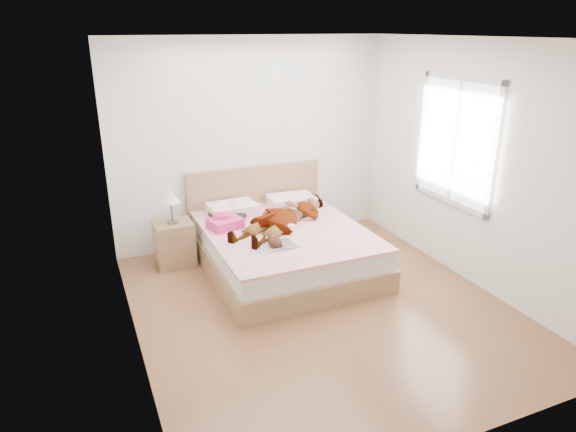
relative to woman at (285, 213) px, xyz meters
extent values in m
plane|color=#54301A|center=(-0.08, -1.13, -0.63)|extent=(4.00, 4.00, 0.00)
imported|color=white|center=(0.00, 0.00, 0.00)|extent=(1.74, 1.49, 0.23)
ellipsoid|color=black|center=(-0.57, 0.45, -0.07)|extent=(0.51, 0.60, 0.08)
cube|color=silver|center=(-0.50, 0.40, 0.08)|extent=(0.10, 0.11, 0.06)
plane|color=white|center=(-0.08, -1.13, 1.97)|extent=(4.00, 4.00, 0.00)
plane|color=white|center=(-0.08, 0.87, 0.67)|extent=(3.60, 0.00, 3.60)
plane|color=silver|center=(-0.08, -3.13, 0.67)|extent=(3.60, 0.00, 3.60)
plane|color=silver|center=(-1.88, -1.13, 0.67)|extent=(0.00, 4.00, 4.00)
plane|color=white|center=(1.72, -1.13, 0.67)|extent=(0.00, 4.00, 4.00)
cube|color=white|center=(1.70, -0.83, 0.87)|extent=(0.02, 1.10, 1.30)
cube|color=silver|center=(1.70, -1.41, 0.87)|extent=(0.04, 0.06, 1.42)
cube|color=silver|center=(1.70, -0.25, 0.87)|extent=(0.04, 0.06, 1.42)
cube|color=silver|center=(1.70, -0.83, 0.19)|extent=(0.04, 1.22, 0.06)
cube|color=silver|center=(1.70, -0.83, 1.55)|extent=(0.04, 1.22, 0.06)
cube|color=silver|center=(1.69, -0.83, 0.87)|extent=(0.03, 0.04, 1.30)
cube|color=olive|center=(-0.08, -0.18, -0.50)|extent=(1.78, 2.08, 0.26)
cube|color=silver|center=(-0.08, -0.18, -0.26)|extent=(1.70, 2.00, 0.22)
cube|color=white|center=(-0.08, -0.18, -0.13)|extent=(1.74, 2.04, 0.03)
cube|color=brown|center=(-0.08, 0.83, -0.13)|extent=(1.80, 0.07, 1.00)
cube|color=white|center=(-0.48, 0.54, -0.05)|extent=(0.61, 0.44, 0.13)
cube|color=white|center=(0.32, 0.54, -0.05)|extent=(0.60, 0.43, 0.13)
cube|color=#FF45AA|center=(-0.70, 0.11, -0.06)|extent=(0.42, 0.36, 0.12)
ellipsoid|color=#EE408B|center=(-0.72, 0.16, 0.02)|extent=(0.23, 0.19, 0.11)
cube|color=white|center=(-0.36, -0.62, -0.11)|extent=(0.44, 0.30, 0.01)
cube|color=white|center=(-0.47, -0.62, -0.10)|extent=(0.22, 0.29, 0.02)
cube|color=#282828|center=(-0.24, -0.61, -0.10)|extent=(0.22, 0.29, 0.02)
cylinder|color=white|center=(-0.07, -0.35, -0.07)|extent=(0.11, 0.11, 0.10)
torus|color=white|center=(-0.02, -0.36, -0.06)|extent=(0.07, 0.03, 0.07)
cylinder|color=black|center=(-0.07, -0.35, -0.02)|extent=(0.09, 0.09, 0.00)
ellipsoid|color=black|center=(-0.38, -0.64, -0.06)|extent=(0.16, 0.18, 0.12)
ellipsoid|color=beige|center=(-0.38, -0.66, -0.05)|extent=(0.09, 0.09, 0.06)
sphere|color=black|center=(-0.40, -0.56, -0.05)|extent=(0.09, 0.09, 0.09)
sphere|color=#FFA6BE|center=(-0.43, -0.54, -0.03)|extent=(0.03, 0.03, 0.03)
sphere|color=#FBA3CB|center=(-0.37, -0.53, -0.03)|extent=(0.03, 0.03, 0.03)
ellipsoid|color=black|center=(-0.42, -0.69, -0.08)|extent=(0.04, 0.06, 0.03)
ellipsoid|color=black|center=(-0.33, -0.67, -0.08)|extent=(0.04, 0.06, 0.03)
cube|color=brown|center=(-1.23, 0.46, -0.36)|extent=(0.44, 0.39, 0.53)
cylinder|color=#454545|center=(-1.23, 0.46, -0.08)|extent=(0.14, 0.14, 0.02)
cylinder|color=#505050|center=(-1.23, 0.46, 0.05)|extent=(0.02, 0.02, 0.27)
cone|color=white|center=(-1.23, 0.46, 0.24)|extent=(0.21, 0.21, 0.16)
camera|label=1|loc=(-2.20, -5.22, 2.07)|focal=32.00mm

